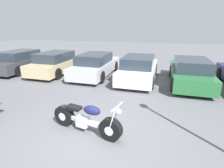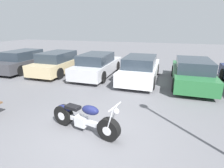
{
  "view_description": "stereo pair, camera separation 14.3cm",
  "coord_description": "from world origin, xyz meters",
  "px_view_note": "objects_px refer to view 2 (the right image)",
  "views": [
    {
      "loc": [
        1.63,
        -3.9,
        2.87
      ],
      "look_at": [
        -0.09,
        1.98,
        0.85
      ],
      "focal_mm": 28.0,
      "sensor_mm": 36.0,
      "label": 1
    },
    {
      "loc": [
        1.77,
        -3.86,
        2.87
      ],
      "look_at": [
        -0.09,
        1.98,
        0.85
      ],
      "focal_mm": 28.0,
      "sensor_mm": 36.0,
      "label": 2
    }
  ],
  "objects_px": {
    "motorcycle": "(84,119)",
    "parked_car_champagne": "(60,63)",
    "parked_car_dark_grey": "(25,61)",
    "parked_car_white": "(140,69)",
    "parked_car_silver": "(97,65)",
    "parked_car_green": "(192,73)"
  },
  "relations": [
    {
      "from": "motorcycle",
      "to": "parked_car_champagne",
      "type": "relative_size",
      "value": 0.49
    },
    {
      "from": "parked_car_champagne",
      "to": "parked_car_green",
      "type": "height_order",
      "value": "same"
    },
    {
      "from": "parked_car_champagne",
      "to": "parked_car_silver",
      "type": "height_order",
      "value": "same"
    },
    {
      "from": "parked_car_champagne",
      "to": "parked_car_silver",
      "type": "xyz_separation_m",
      "value": [
        2.62,
        0.05,
        0.0
      ]
    },
    {
      "from": "parked_car_silver",
      "to": "parked_car_white",
      "type": "distance_m",
      "value": 2.63
    },
    {
      "from": "parked_car_dark_grey",
      "to": "parked_car_white",
      "type": "height_order",
      "value": "same"
    },
    {
      "from": "motorcycle",
      "to": "parked_car_green",
      "type": "relative_size",
      "value": 0.49
    },
    {
      "from": "parked_car_champagne",
      "to": "motorcycle",
      "type": "bearing_deg",
      "value": -51.41
    },
    {
      "from": "parked_car_champagne",
      "to": "parked_car_white",
      "type": "bearing_deg",
      "value": -1.52
    },
    {
      "from": "motorcycle",
      "to": "parked_car_champagne",
      "type": "distance_m",
      "value": 7.26
    },
    {
      "from": "parked_car_dark_grey",
      "to": "parked_car_green",
      "type": "relative_size",
      "value": 1.0
    },
    {
      "from": "parked_car_white",
      "to": "parked_car_dark_grey",
      "type": "bearing_deg",
      "value": 179.84
    },
    {
      "from": "motorcycle",
      "to": "parked_car_champagne",
      "type": "xyz_separation_m",
      "value": [
        -4.52,
        5.67,
        0.25
      ]
    },
    {
      "from": "parked_car_champagne",
      "to": "parked_car_white",
      "type": "height_order",
      "value": "same"
    },
    {
      "from": "parked_car_dark_grey",
      "to": "parked_car_silver",
      "type": "distance_m",
      "value": 5.25
    },
    {
      "from": "motorcycle",
      "to": "parked_car_silver",
      "type": "bearing_deg",
      "value": 108.36
    },
    {
      "from": "parked_car_champagne",
      "to": "parked_car_silver",
      "type": "relative_size",
      "value": 1.0
    },
    {
      "from": "parked_car_champagne",
      "to": "parked_car_green",
      "type": "relative_size",
      "value": 1.0
    },
    {
      "from": "parked_car_dark_grey",
      "to": "parked_car_silver",
      "type": "height_order",
      "value": "same"
    },
    {
      "from": "parked_car_dark_grey",
      "to": "parked_car_green",
      "type": "height_order",
      "value": "same"
    },
    {
      "from": "parked_car_dark_grey",
      "to": "parked_car_white",
      "type": "bearing_deg",
      "value": -0.16
    },
    {
      "from": "parked_car_white",
      "to": "parked_car_green",
      "type": "distance_m",
      "value": 2.63
    }
  ]
}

